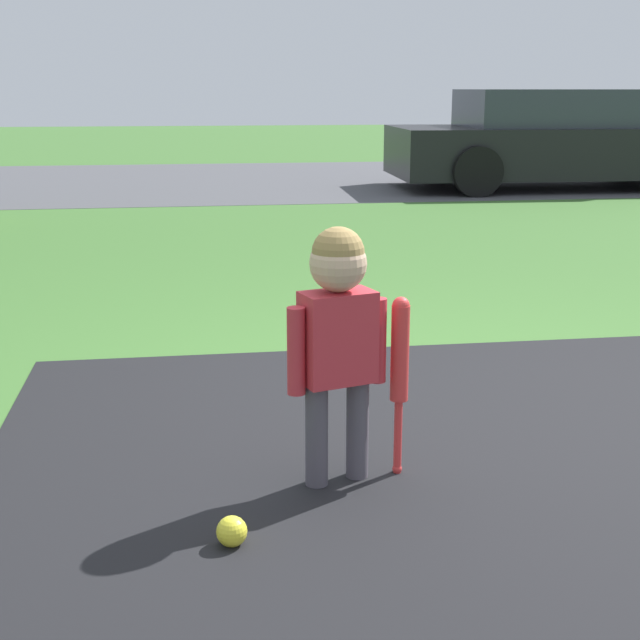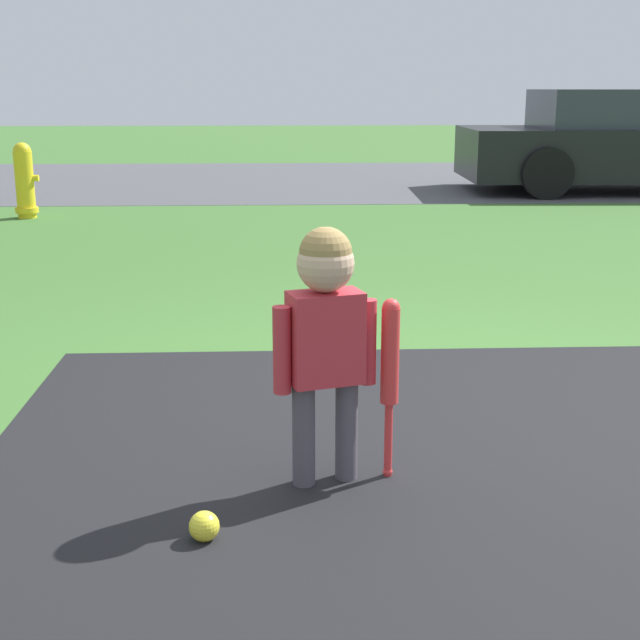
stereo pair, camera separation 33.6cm
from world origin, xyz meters
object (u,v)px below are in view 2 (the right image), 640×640
Objects in this scene: child at (325,321)px; sports_ball at (204,526)px; parked_car at (633,143)px; baseball_bat at (390,363)px; fire_hydrant at (25,181)px.

child is 9.53× the size of sports_ball.
sports_ball is at bearing -150.55° from child.
parked_car reaches higher than sports_ball.
child is 9.93m from parked_car.
baseball_bat is at bearing -8.47° from child.
sports_ball is at bearing -115.69° from parked_car.
parked_car is at bearing 62.17° from sports_ball.
fire_hydrant is 7.64m from parked_car.
parked_car reaches higher than child.
baseball_bat is 6.88× the size of sports_ball.
child reaches higher than fire_hydrant.
baseball_bat is 7.26m from fire_hydrant.
sports_ball is 10.48m from parked_car.
baseball_bat is 0.14× the size of parked_car.
parked_car is at bearing 64.13° from baseball_bat.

